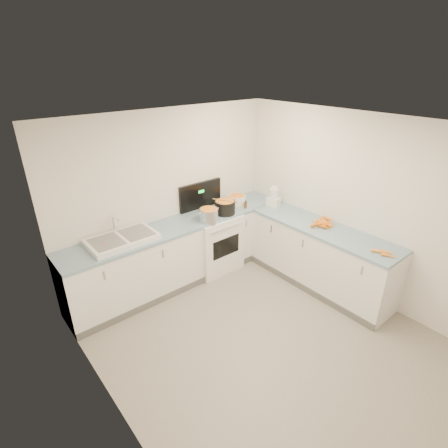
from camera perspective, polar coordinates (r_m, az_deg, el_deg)
floor at (r=4.48m, az=6.37°, el=-18.11°), size 3.50×4.00×0.00m
ceiling at (r=3.31m, az=8.50°, el=15.12°), size 3.50×4.00×0.00m
wall_back at (r=5.17m, az=-9.00°, el=4.39°), size 3.50×0.00×2.50m
wall_left at (r=2.92m, az=-17.98°, el=-14.77°), size 0.00×4.00×2.50m
wall_right at (r=5.05m, az=21.11°, el=2.44°), size 0.00×4.00×2.50m
counter_back at (r=5.27m, az=-6.72°, el=-4.44°), size 3.50×0.62×0.94m
counter_right at (r=5.29m, az=15.36°, el=-5.12°), size 0.62×2.20×0.94m
stove at (r=5.53m, az=-1.89°, el=-2.68°), size 0.76×0.65×1.36m
sink at (r=4.67m, az=-16.27°, el=-2.41°), size 0.86×0.52×0.31m
steel_pot at (r=5.05m, az=-2.50°, el=1.39°), size 0.28×0.28×0.20m
black_pot at (r=5.29m, az=0.15°, el=2.65°), size 0.34×0.34×0.22m
wooden_spoon at (r=5.24m, az=0.15°, el=3.86°), size 0.20×0.36×0.02m
mixing_bowl at (r=5.67m, az=2.07°, el=4.00°), size 0.38×0.38×0.13m
extract_bottle at (r=5.50m, az=3.55°, el=3.10°), size 0.04×0.04×0.11m
spice_jar at (r=5.54m, az=3.38°, el=3.18°), size 0.05×0.05×0.09m
food_processor at (r=5.61m, az=8.14°, el=4.29°), size 0.20×0.23×0.32m
carrot_pile at (r=5.11m, az=15.89°, el=0.13°), size 0.40×0.40×0.09m
peeled_carrots at (r=4.63m, az=24.84°, el=-4.34°), size 0.16×0.31×0.04m
peelings at (r=4.60m, az=-18.68°, el=-2.62°), size 0.20×0.25×0.01m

